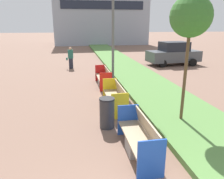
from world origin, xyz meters
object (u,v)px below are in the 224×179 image
object	(u,v)px
bench_yellow_frame	(115,99)
litter_bin	(107,113)
pedestrian_walking	(71,58)
sapling_tree_near	(191,17)
bench_blue_frame	(139,140)
bench_red_frame	(104,79)
parked_car_distant	(174,54)

from	to	relation	value
bench_yellow_frame	litter_bin	bearing A→B (deg)	-109.51
pedestrian_walking	sapling_tree_near	bearing A→B (deg)	-70.31
bench_blue_frame	bench_yellow_frame	bearing A→B (deg)	89.97
litter_bin	sapling_tree_near	size ratio (longest dim) A/B	0.24
bench_blue_frame	sapling_tree_near	xyz separation A→B (m)	(1.90, 1.45, 3.04)
bench_yellow_frame	bench_red_frame	distance (m)	3.37
litter_bin	sapling_tree_near	distance (m)	3.82
sapling_tree_near	parked_car_distant	world-z (taller)	sapling_tree_near
bench_blue_frame	bench_yellow_frame	xyz separation A→B (m)	(0.00, 3.24, 0.00)
bench_yellow_frame	sapling_tree_near	world-z (taller)	sapling_tree_near
bench_blue_frame	bench_yellow_frame	world-z (taller)	same
bench_red_frame	litter_bin	size ratio (longest dim) A/B	2.20
pedestrian_walking	bench_yellow_frame	bearing A→B (deg)	-78.14
pedestrian_walking	parked_car_distant	distance (m)	8.24
bench_blue_frame	pedestrian_walking	distance (m)	11.88
sapling_tree_near	pedestrian_walking	distance (m)	11.23
litter_bin	parked_car_distant	distance (m)	12.47
bench_red_frame	litter_bin	world-z (taller)	litter_bin
bench_yellow_frame	pedestrian_walking	size ratio (longest dim) A/B	1.37
pedestrian_walking	bench_blue_frame	bearing A→B (deg)	-81.36
bench_red_frame	pedestrian_walking	world-z (taller)	pedestrian_walking
bench_yellow_frame	sapling_tree_near	distance (m)	4.00
bench_red_frame	pedestrian_walking	distance (m)	5.45
pedestrian_walking	parked_car_distant	world-z (taller)	parked_car_distant
sapling_tree_near	bench_yellow_frame	bearing A→B (deg)	136.63
sapling_tree_near	parked_car_distant	distance (m)	11.65
bench_blue_frame	pedestrian_walking	bearing A→B (deg)	98.64
bench_blue_frame	pedestrian_walking	size ratio (longest dim) A/B	1.30
bench_yellow_frame	sapling_tree_near	size ratio (longest dim) A/B	0.54
litter_bin	bench_yellow_frame	bearing A→B (deg)	70.49
bench_red_frame	litter_bin	bearing A→B (deg)	-96.64
bench_red_frame	sapling_tree_near	xyz separation A→B (m)	(1.90, -5.16, 3.03)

